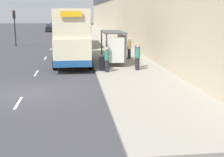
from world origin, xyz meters
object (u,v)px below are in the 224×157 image
object	(u,v)px
pedestrian_1	(137,55)
traffic_light_far_kerb	(14,22)
car_1	(71,30)
pedestrian_at_shelter	(138,57)
double_decker_bus_ahead	(74,28)
car_2	(73,25)
double_decker_bus_near	(72,35)
pedestrian_4	(107,59)
bus_shelter	(116,41)
car_3	(50,28)
pedestrian_3	(129,48)
litter_bin	(103,63)
car_0	(54,26)
pedestrian_2	(120,49)

from	to	relation	value
pedestrian_1	traffic_light_far_kerb	bearing A→B (deg)	123.60
car_1	pedestrian_at_shelter	size ratio (longest dim) A/B	2.54
double_decker_bus_ahead	pedestrian_1	size ratio (longest dim) A/B	5.59
car_2	pedestrian_1	distance (m)	64.85
double_decker_bus_near	car_1	xyz separation A→B (m)	(-0.39, 35.15, -1.44)
car_1	pedestrian_1	distance (m)	39.33
double_decker_bus_ahead	pedestrian_4	distance (m)	17.56
bus_shelter	pedestrian_at_shelter	bearing A→B (deg)	-68.14
pedestrian_at_shelter	bus_shelter	bearing A→B (deg)	111.86
car_3	car_2	bearing A→B (deg)	-105.24
double_decker_bus_ahead	pedestrian_3	xyz separation A→B (m)	(4.68, -11.49, -1.23)
car_2	pedestrian_3	distance (m)	60.30
pedestrian_at_shelter	litter_bin	distance (m)	2.40
car_0	car_1	distance (m)	15.33
double_decker_bus_ahead	car_3	xyz separation A→B (m)	(-4.94, 31.33, -1.42)
car_2	pedestrian_2	xyz separation A→B (m)	(4.17, -59.50, 0.08)
double_decker_bus_near	pedestrian_1	distance (m)	6.12
litter_bin	car_1	bearing A→B (deg)	93.56
double_decker_bus_ahead	car_0	size ratio (longest dim) A/B	2.27
double_decker_bus_ahead	car_2	distance (m)	48.63
bus_shelter	car_2	size ratio (longest dim) A/B	0.94
pedestrian_at_shelter	litter_bin	size ratio (longest dim) A/B	1.67
pedestrian_at_shelter	pedestrian_2	xyz separation A→B (m)	(-0.36, 6.02, -0.09)
pedestrian_4	car_2	bearing A→B (deg)	92.05
car_2	traffic_light_far_kerb	world-z (taller)	traffic_light_far_kerb
bus_shelter	traffic_light_far_kerb	bearing A→B (deg)	123.73
car_1	litter_bin	distance (m)	39.80
double_decker_bus_ahead	pedestrian_4	xyz separation A→B (m)	(2.13, -17.38, -1.30)
pedestrian_3	car_1	bearing A→B (deg)	98.61
bus_shelter	car_1	xyz separation A→B (m)	(-3.69, 37.00, -1.03)
car_0	car_2	bearing A→B (deg)	-111.93
bus_shelter	pedestrian_3	size ratio (longest dim) A/B	2.36
pedestrian_3	traffic_light_far_kerb	size ratio (longest dim) A/B	0.41
bus_shelter	double_decker_bus_near	world-z (taller)	double_decker_bus_near
pedestrian_4	car_3	bearing A→B (deg)	98.26
bus_shelter	pedestrian_4	xyz separation A→B (m)	(-1.03, -3.32, -0.89)
bus_shelter	litter_bin	xyz separation A→B (m)	(-1.22, -2.72, -1.21)
bus_shelter	pedestrian_4	world-z (taller)	bus_shelter
double_decker_bus_near	double_decker_bus_ahead	xyz separation A→B (m)	(0.14, 12.22, -0.00)
car_3	pedestrian_3	distance (m)	43.88
pedestrian_2	traffic_light_far_kerb	size ratio (longest dim) A/B	0.36
car_1	car_2	size ratio (longest dim) A/B	1.00
pedestrian_at_shelter	car_0	bearing A→B (deg)	99.27
bus_shelter	pedestrian_2	xyz separation A→B (m)	(0.79, 3.17, -0.93)
car_1	pedestrian_2	bearing A→B (deg)	-82.46
double_decker_bus_ahead	traffic_light_far_kerb	world-z (taller)	traffic_light_far_kerb
bus_shelter	car_0	size ratio (longest dim) A/B	0.92
car_0	litter_bin	size ratio (longest dim) A/B	4.33
traffic_light_far_kerb	pedestrian_at_shelter	bearing A→B (deg)	-57.96
pedestrian_2	litter_bin	bearing A→B (deg)	-108.85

